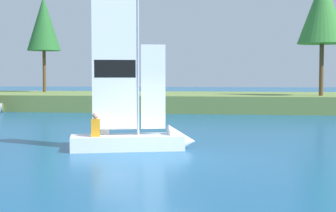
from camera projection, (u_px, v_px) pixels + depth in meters
The scene contains 5 objects.
ground_plane at pixel (159, 161), 14.77m from camera, with size 200.00×200.00×0.00m, color #195684.
shore_bank at pixel (212, 101), 38.05m from camera, with size 80.00×10.59×1.13m, color olive.
shoreline_tree_left at pixel (44, 24), 41.90m from camera, with size 2.70×2.70×7.76m.
shoreline_tree_midleft at pixel (322, 10), 33.78m from camera, with size 3.21×3.21×7.87m.
sailboat at pixel (143, 135), 17.09m from camera, with size 4.30×2.34×6.16m.
Camera 1 is at (2.42, -14.45, 2.43)m, focal length 55.23 mm.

